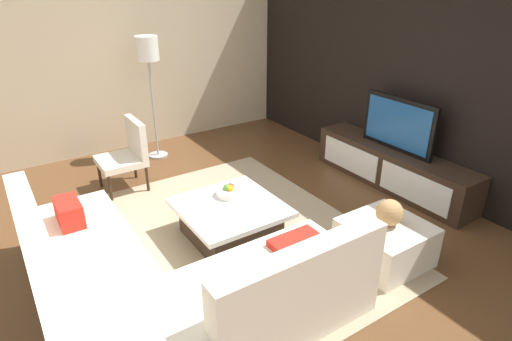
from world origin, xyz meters
The scene contains 13 objects.
ground_plane centered at (0.00, 0.00, 0.00)m, with size 14.00×14.00×0.00m, color brown.
feature_wall_back centered at (0.00, 2.70, 1.40)m, with size 6.40×0.12×2.80m, color black.
side_wall_left centered at (-3.20, 0.20, 1.40)m, with size 0.12×5.20×2.80m, color beige.
area_rug centered at (-0.10, 0.00, 0.01)m, with size 3.27×2.78×0.01m, color tan.
media_console centered at (0.00, 2.40, 0.25)m, with size 2.21×0.47×0.50m.
television centered at (0.00, 2.40, 0.82)m, with size 1.02×0.06×0.65m.
sectional_couch centered at (0.51, -0.91, 0.28)m, with size 2.48×2.27×0.81m.
coffee_table centered at (-0.10, 0.10, 0.20)m, with size 0.98×0.97×0.38m.
accent_chair_near centered at (-1.78, -0.37, 0.49)m, with size 0.54×0.54×0.87m.
floor_lamp centered at (-2.55, 0.28, 1.44)m, with size 0.30×0.30×1.72m.
ottoman centered at (1.02, 1.11, 0.20)m, with size 0.70×0.70×0.40m, color beige.
fruit_bowl centered at (-0.28, 0.20, 0.43)m, with size 0.28×0.28×0.13m.
decorative_ball centered at (1.02, 1.11, 0.52)m, with size 0.25×0.25×0.25m, color #AD8451.
Camera 1 is at (3.11, -1.70, 2.48)m, focal length 29.77 mm.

